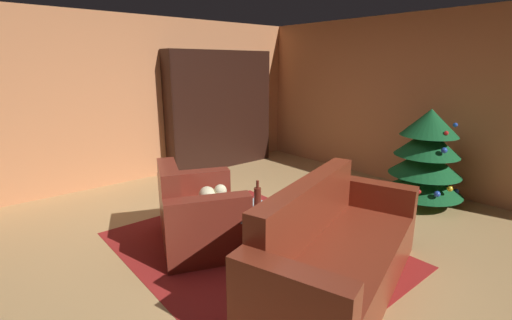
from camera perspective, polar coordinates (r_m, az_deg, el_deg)
ground_plane at (r=3.87m, az=-0.35°, el=-12.79°), size 7.24×7.24×0.00m
wall_back at (r=5.89m, az=23.31°, el=8.43°), size 5.79×0.06×2.51m
wall_left at (r=5.95m, az=-18.57°, el=8.92°), size 0.06×6.15×2.51m
area_rug at (r=3.73m, az=-0.57°, el=-13.85°), size 2.73×2.17×0.01m
bookshelf_unit at (r=6.52m, az=-4.60°, el=7.68°), size 0.33×2.02×2.03m
armchair_red at (r=3.75m, az=-9.09°, el=-8.69°), size 1.24×1.11×0.86m
couch_red at (r=3.10m, az=12.41°, el=-14.30°), size 1.37×2.17×0.89m
coffee_table at (r=3.61m, az=-2.57°, el=-8.30°), size 0.63×0.63×0.42m
book_stack_on_table at (r=3.56m, az=-2.59°, el=-7.07°), size 0.20×0.19×0.10m
bottle_on_table at (r=3.55m, az=0.24°, el=-5.96°), size 0.07×0.07×0.29m
decorated_tree at (r=5.14m, az=25.23°, el=0.37°), size 0.99×0.99×1.26m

